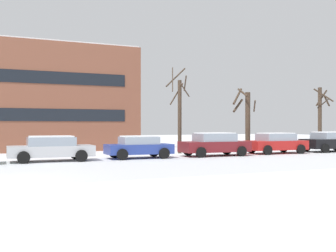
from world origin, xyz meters
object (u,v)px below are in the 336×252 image
Objects in this scene: parked_car_maroon at (215,144)px; parked_car_red at (276,143)px; parked_car_silver at (51,148)px; parked_car_blue at (139,147)px; parked_car_black at (331,141)px.

parked_car_maroon is 5.03m from parked_car_red.
parked_car_maroon reaches higher than parked_car_silver.
parked_car_maroon reaches higher than parked_car_blue.
parked_car_black reaches higher than parked_car_blue.
parked_car_silver is at bearing 179.09° from parked_car_maroon.
parked_car_black is at bearing 0.26° from parked_car_blue.
parked_car_maroon is 0.98× the size of parked_car_black.
parked_car_maroon is (10.05, -0.16, 0.05)m from parked_car_silver.
parked_car_maroon is at bearing -0.91° from parked_car_silver.
parked_car_silver reaches higher than parked_car_blue.
parked_car_blue is 15.07m from parked_car_black.
parked_car_black is (10.05, 0.26, -0.00)m from parked_car_maroon.
parked_car_maroon is at bearing -176.84° from parked_car_red.
parked_car_silver is at bearing -179.55° from parked_car_red.
parked_car_red is (5.02, 0.28, -0.02)m from parked_car_maroon.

